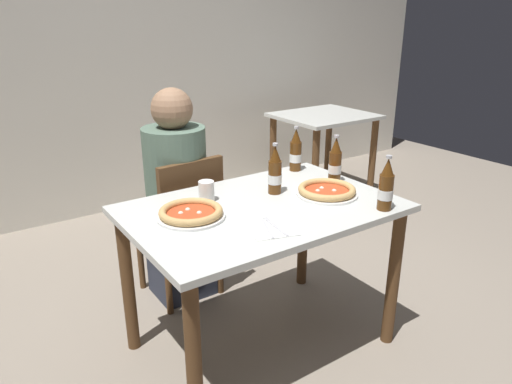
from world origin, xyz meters
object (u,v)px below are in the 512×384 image
at_px(beer_bottle_left, 275,172).
at_px(beer_bottle_extra, 296,152).
at_px(dining_table_background, 323,132).
at_px(pizza_margherita_near, 191,213).
at_px(chair_behind_table, 183,220).
at_px(beer_bottle_right, 335,163).
at_px(napkin_with_cutlery, 272,229).
at_px(paper_cup, 206,191).
at_px(beer_bottle_center, 386,187).
at_px(dining_table_main, 262,229).
at_px(pizza_marinara_far, 327,191).
at_px(diner_seated, 178,201).

bearing_deg(beer_bottle_left, beer_bottle_extra, 36.16).
relative_size(dining_table_background, pizza_margherita_near, 2.75).
relative_size(chair_behind_table, beer_bottle_left, 3.44).
height_order(beer_bottle_right, napkin_with_cutlery, beer_bottle_right).
bearing_deg(paper_cup, beer_bottle_center, -41.77).
xyz_separation_m(dining_table_main, pizza_marinara_far, (0.33, -0.06, 0.14)).
bearing_deg(pizza_marinara_far, paper_cup, 153.27).
height_order(chair_behind_table, pizza_marinara_far, chair_behind_table).
relative_size(napkin_with_cutlery, paper_cup, 2.36).
height_order(dining_table_main, pizza_margherita_near, pizza_margherita_near).
distance_m(chair_behind_table, beer_bottle_left, 0.68).
bearing_deg(pizza_margherita_near, paper_cup, 41.94).
distance_m(pizza_marinara_far, beer_bottle_extra, 0.41).
distance_m(diner_seated, beer_bottle_extra, 0.71).
distance_m(dining_table_main, diner_seated, 0.67).
height_order(beer_bottle_left, paper_cup, beer_bottle_left).
height_order(dining_table_main, beer_bottle_center, beer_bottle_center).
distance_m(dining_table_background, pizza_margherita_near, 2.43).
distance_m(chair_behind_table, diner_seated, 0.11).
height_order(pizza_marinara_far, beer_bottle_left, beer_bottle_left).
relative_size(dining_table_main, paper_cup, 12.63).
distance_m(diner_seated, dining_table_background, 1.95).
height_order(beer_bottle_center, napkin_with_cutlery, beer_bottle_center).
relative_size(dining_table_main, dining_table_background, 1.50).
distance_m(beer_bottle_left, paper_cup, 0.34).
relative_size(pizza_marinara_far, paper_cup, 3.10).
relative_size(dining_table_main, diner_seated, 0.99).
height_order(chair_behind_table, pizza_margherita_near, chair_behind_table).
bearing_deg(chair_behind_table, pizza_margherita_near, 64.25).
bearing_deg(chair_behind_table, beer_bottle_left, 112.16).
bearing_deg(beer_bottle_left, beer_bottle_right, -7.26).
xyz_separation_m(dining_table_main, pizza_margherita_near, (-0.33, 0.06, 0.14)).
bearing_deg(beer_bottle_right, beer_bottle_center, -100.37).
bearing_deg(beer_bottle_left, diner_seated, 114.66).
bearing_deg(chair_behind_table, diner_seated, -88.36).
distance_m(pizza_margherita_near, beer_bottle_center, 0.85).
distance_m(diner_seated, beer_bottle_left, 0.67).
relative_size(beer_bottle_left, beer_bottle_center, 1.00).
bearing_deg(pizza_margherita_near, dining_table_background, 34.47).
relative_size(beer_bottle_center, beer_bottle_right, 1.00).
height_order(chair_behind_table, beer_bottle_right, beer_bottle_right).
bearing_deg(beer_bottle_center, diner_seated, 118.05).
bearing_deg(beer_bottle_right, beer_bottle_left, 172.74).
distance_m(pizza_marinara_far, paper_cup, 0.57).
xyz_separation_m(beer_bottle_center, paper_cup, (-0.60, 0.53, -0.06)).
xyz_separation_m(chair_behind_table, beer_bottle_extra, (0.56, -0.28, 0.37)).
relative_size(beer_bottle_right, paper_cup, 2.60).
bearing_deg(beer_bottle_right, diner_seated, 134.99).
xyz_separation_m(chair_behind_table, pizza_marinara_far, (0.44, -0.67, 0.29)).
bearing_deg(diner_seated, chair_behind_table, -84.22).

